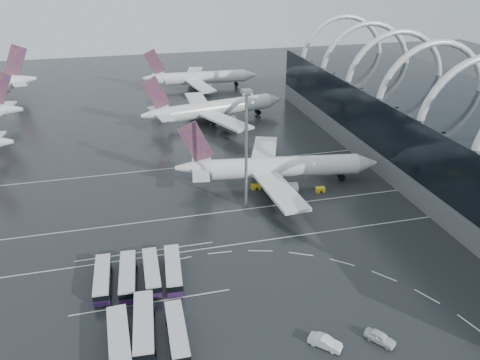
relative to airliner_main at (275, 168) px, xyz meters
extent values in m
plane|color=black|center=(-11.41, -23.66, -4.56)|extent=(420.00, 420.00, 0.00)
cube|color=#575A5C|center=(50.59, -3.66, -1.56)|extent=(42.00, 160.00, 6.00)
cube|color=black|center=(50.59, -3.66, 8.44)|extent=(42.00, 160.00, 14.00)
torus|color=silver|center=(46.59, -14.66, 13.44)|extent=(33.80, 1.80, 33.80)
torus|color=silver|center=(46.59, 4.34, 13.44)|extent=(33.80, 1.80, 33.80)
torus|color=silver|center=(46.59, 23.34, 13.44)|extent=(33.80, 1.80, 33.80)
torus|color=silver|center=(46.59, 42.34, 13.44)|extent=(33.80, 1.80, 33.80)
torus|color=silver|center=(46.59, 61.34, 13.44)|extent=(33.80, 1.80, 33.80)
cube|color=silver|center=(-11.41, -25.66, -4.55)|extent=(120.00, 0.25, 0.01)
cube|color=silver|center=(-11.41, -11.66, -4.55)|extent=(120.00, 0.25, 0.01)
cube|color=silver|center=(-11.41, 16.34, -4.55)|extent=(120.00, 0.25, 0.01)
cube|color=silver|center=(-35.41, -39.66, -4.55)|extent=(28.00, 0.25, 0.01)
cube|color=silver|center=(-35.41, -23.66, -4.55)|extent=(28.00, 0.25, 0.01)
cylinder|color=silver|center=(2.71, -0.39, 0.17)|extent=(39.05, 10.80, 5.37)
cone|color=silver|center=(24.60, -3.52, 0.17)|extent=(6.26, 6.11, 5.37)
cone|color=silver|center=(-21.01, 3.01, 1.09)|extent=(9.93, 6.63, 5.37)
cube|color=#3E1B72|center=(-20.10, 2.88, 7.95)|extent=(8.91, 1.82, 11.39)
cube|color=silver|center=(-19.18, 2.75, 1.09)|extent=(6.49, 17.09, 0.46)
cube|color=silver|center=(-2.60, -11.32, -0.39)|extent=(8.02, 23.54, 0.74)
cube|color=silver|center=(0.69, 11.60, -0.39)|extent=(14.06, 23.97, 0.74)
cylinder|color=slate|center=(0.61, -8.51, -2.06)|extent=(5.49, 3.84, 3.15)
cylinder|color=slate|center=(2.98, 7.99, -2.06)|extent=(5.49, 3.84, 3.15)
cube|color=black|center=(-0.96, 0.14, -3.54)|extent=(11.84, 7.44, 2.04)
cylinder|color=silver|center=(-3.12, 54.05, 0.35)|extent=(39.14, 13.46, 5.58)
cone|color=silver|center=(18.70, 58.64, 0.35)|extent=(6.80, 6.65, 5.58)
cone|color=silver|center=(-26.82, 49.06, 1.32)|extent=(10.57, 7.45, 5.58)
cube|color=#3E1B72|center=(-25.88, 49.26, 8.44)|extent=(9.19, 2.48, 11.84)
cube|color=silver|center=(-24.94, 49.46, 1.32)|extent=(7.81, 17.85, 0.48)
cube|color=silver|center=(-4.41, 41.48, -0.22)|extent=(15.91, 24.74, 0.77)
cube|color=silver|center=(-9.36, 65.03, -0.22)|extent=(6.79, 24.08, 0.77)
cylinder|color=slate|center=(-2.27, 45.37, -1.96)|extent=(5.86, 4.29, 3.27)
cylinder|color=slate|center=(-5.84, 62.33, -1.96)|extent=(5.86, 4.29, 3.27)
cube|color=black|center=(-6.89, 53.26, -3.50)|extent=(12.57, 8.41, 2.12)
cylinder|color=silver|center=(-0.20, 100.70, 0.18)|extent=(36.33, 6.88, 5.39)
cone|color=silver|center=(20.64, 99.83, 0.18)|extent=(5.80, 5.62, 5.39)
cone|color=silver|center=(-22.89, 101.64, 1.11)|extent=(9.51, 5.77, 5.39)
cube|color=#3E1B72|center=(-21.96, 101.60, 7.99)|extent=(8.97, 0.93, 11.43)
cube|color=silver|center=(-21.03, 101.56, 1.11)|extent=(4.87, 16.89, 0.46)
cube|color=silver|center=(-4.39, 89.24, -0.37)|extent=(10.30, 24.00, 0.74)
cube|color=silver|center=(-3.43, 112.46, -0.37)|extent=(12.07, 24.12, 0.74)
cylinder|color=slate|center=(-1.47, 92.38, -2.05)|extent=(5.24, 3.37, 3.16)
cylinder|color=slate|center=(-0.78, 109.09, -2.05)|extent=(5.24, 3.37, 3.16)
cube|color=black|center=(-3.91, 100.85, -3.53)|extent=(11.39, 6.40, 2.04)
cone|color=silver|center=(-76.26, 65.06, 1.89)|extent=(11.42, 7.78, 6.12)
cube|color=silver|center=(-78.34, 65.41, 1.89)|extent=(7.82, 19.53, 0.53)
cone|color=silver|center=(-77.41, 106.70, 2.26)|extent=(12.61, 9.57, 6.48)
cube|color=#3E1B72|center=(-78.47, 106.36, 10.52)|extent=(10.45, 3.92, 13.73)
cube|color=silver|center=(-79.54, 106.02, 2.26)|extent=(10.91, 20.68, 0.56)
cube|color=#27143F|center=(-43.67, -33.00, -3.71)|extent=(3.06, 12.24, 1.03)
cube|color=black|center=(-43.67, -33.00, -2.59)|extent=(3.10, 12.00, 1.22)
cube|color=silver|center=(-43.67, -33.00, -1.77)|extent=(3.06, 12.24, 0.42)
cylinder|color=black|center=(-42.48, -36.93, -4.09)|extent=(0.35, 0.94, 0.94)
cylinder|color=black|center=(-45.08, -36.86, -4.09)|extent=(0.35, 0.94, 0.94)
cylinder|color=black|center=(-42.26, -29.15, -4.09)|extent=(0.35, 0.94, 0.94)
cylinder|color=black|center=(-44.86, -29.07, -4.09)|extent=(0.35, 0.94, 0.94)
cube|color=#27143F|center=(-39.14, -33.45, -3.68)|extent=(3.55, 12.84, 1.07)
cube|color=black|center=(-39.14, -33.45, -2.50)|extent=(3.59, 12.59, 1.27)
cube|color=silver|center=(-39.14, -33.45, -1.65)|extent=(3.55, 12.84, 0.44)
cylinder|color=black|center=(-38.01, -37.58, -4.07)|extent=(0.40, 0.99, 0.98)
cylinder|color=black|center=(-40.72, -37.43, -4.07)|extent=(0.40, 0.99, 0.98)
cylinder|color=black|center=(-37.55, -29.47, -4.07)|extent=(0.40, 0.99, 0.98)
cylinder|color=black|center=(-40.26, -29.31, -4.07)|extent=(0.40, 0.99, 0.98)
cube|color=#27143F|center=(-34.76, -33.10, -3.71)|extent=(2.85, 12.24, 1.03)
cube|color=black|center=(-34.76, -33.10, -2.58)|extent=(2.90, 12.00, 1.22)
cube|color=silver|center=(-34.76, -33.10, -1.76)|extent=(2.85, 12.24, 0.42)
cylinder|color=black|center=(-33.49, -37.02, -4.09)|extent=(0.34, 0.94, 0.94)
cylinder|color=black|center=(-36.11, -36.99, -4.09)|extent=(0.34, 0.94, 0.94)
cylinder|color=black|center=(-33.41, -29.20, -4.09)|extent=(0.34, 0.94, 0.94)
cylinder|color=black|center=(-36.02, -29.17, -4.09)|extent=(0.34, 0.94, 0.94)
cube|color=#27143F|center=(-30.79, -33.49, -3.68)|extent=(3.71, 12.87, 1.07)
cube|color=black|center=(-30.79, -33.49, -2.50)|extent=(3.75, 12.62, 1.27)
cube|color=silver|center=(-30.79, -33.49, -1.65)|extent=(3.71, 12.87, 0.44)
cylinder|color=black|center=(-29.71, -37.63, -4.07)|extent=(0.41, 1.00, 0.98)
cylinder|color=black|center=(-32.42, -37.45, -4.07)|extent=(0.41, 1.00, 0.98)
cylinder|color=black|center=(-29.15, -29.53, -4.07)|extent=(0.41, 1.00, 0.98)
cylinder|color=black|center=(-31.86, -29.34, -4.07)|extent=(0.41, 1.00, 0.98)
cube|color=#27143F|center=(-40.93, -50.13, -3.59)|extent=(3.67, 14.10, 1.18)
cube|color=black|center=(-40.93, -50.13, -2.30)|extent=(3.72, 13.82, 1.40)
cube|color=silver|center=(-40.93, -50.13, -1.36)|extent=(3.67, 14.10, 0.48)
cylinder|color=black|center=(-39.61, -45.60, -4.02)|extent=(0.42, 1.09, 1.08)
cylinder|color=black|center=(-42.60, -45.71, -4.02)|extent=(0.42, 1.09, 1.08)
cube|color=#27143F|center=(-37.08, -47.47, -3.59)|extent=(3.99, 14.13, 1.18)
cube|color=black|center=(-37.08, -47.47, -2.30)|extent=(4.04, 13.85, 1.40)
cube|color=silver|center=(-37.08, -47.47, -1.36)|extent=(3.99, 14.13, 0.48)
cylinder|color=black|center=(-35.87, -52.02, -4.02)|extent=(0.44, 1.10, 1.07)
cylinder|color=black|center=(-38.86, -51.83, -4.02)|extent=(0.44, 1.10, 1.07)
cylinder|color=black|center=(-35.31, -43.10, -4.02)|extent=(0.44, 1.10, 1.07)
cylinder|color=black|center=(-38.29, -42.92, -4.02)|extent=(0.44, 1.10, 1.07)
cube|color=#27143F|center=(-32.14, -49.84, -3.70)|extent=(2.94, 12.38, 1.04)
cube|color=black|center=(-32.14, -49.84, -2.56)|extent=(2.99, 12.13, 1.23)
cube|color=silver|center=(-32.14, -49.84, -1.73)|extent=(2.94, 12.38, 0.43)
cylinder|color=black|center=(-30.88, -53.81, -4.08)|extent=(0.35, 0.95, 0.95)
cylinder|color=black|center=(-33.52, -53.77, -4.08)|extent=(0.35, 0.95, 0.95)
cylinder|color=black|center=(-30.75, -45.91, -4.08)|extent=(0.35, 0.95, 0.95)
cylinder|color=black|center=(-33.39, -45.87, -4.08)|extent=(0.35, 0.95, 0.95)
imported|color=silver|center=(-1.15, -57.82, -3.71)|extent=(4.57, 5.22, 1.70)
imported|color=silver|center=(-9.97, -56.61, -3.68)|extent=(5.14, 4.97, 1.75)
cylinder|color=gray|center=(-10.49, -10.31, 9.49)|extent=(0.70, 0.70, 28.09)
cube|color=gray|center=(-10.49, -10.31, 23.83)|extent=(2.21, 2.21, 0.80)
cube|color=silver|center=(-10.49, -10.31, 23.53)|extent=(2.01, 2.01, 0.40)
cube|color=gold|center=(10.03, -7.58, -3.93)|extent=(2.29, 1.35, 1.25)
cube|color=slate|center=(16.14, 10.29, -4.04)|extent=(1.89, 1.12, 1.03)
cube|color=gold|center=(-5.55, -1.93, -3.90)|extent=(2.40, 1.42, 1.31)
cube|color=gold|center=(0.36, 8.20, -3.92)|extent=(2.33, 1.38, 1.27)
camera|label=1|loc=(-36.12, -105.97, 50.91)|focal=35.00mm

